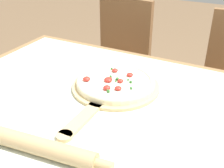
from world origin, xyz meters
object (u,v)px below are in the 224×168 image
(pizza_peel, at_px, (113,89))
(rolling_pin, at_px, (36,145))
(chair_left, at_px, (118,57))
(pizza, at_px, (116,82))

(pizza_peel, relative_size, rolling_pin, 1.18)
(chair_left, bearing_deg, rolling_pin, -68.48)
(pizza_peel, bearing_deg, chair_left, 114.93)
(rolling_pin, bearing_deg, pizza, 85.81)
(pizza_peel, xyz_separation_m, chair_left, (-0.34, 0.74, -0.23))
(pizza_peel, distance_m, chair_left, 0.85)
(pizza, height_order, rolling_pin, rolling_pin)
(pizza_peel, height_order, chair_left, chair_left)
(pizza_peel, height_order, pizza, pizza)
(pizza_peel, relative_size, pizza, 1.76)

